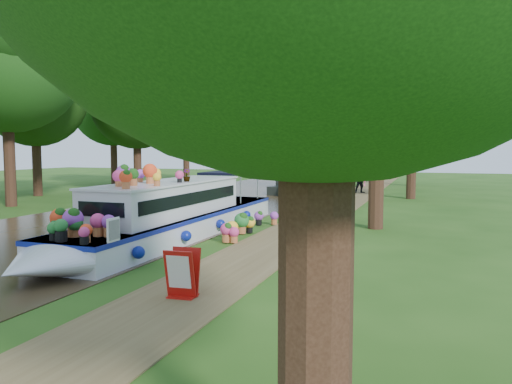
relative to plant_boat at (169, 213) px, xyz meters
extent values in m
plane|color=#214812|center=(2.25, 1.47, -0.85)|extent=(100.00, 100.00, 0.00)
cube|color=#2E2414|center=(-3.75, 1.47, -0.84)|extent=(10.00, 100.00, 0.02)
cube|color=brown|center=(3.45, 1.47, -0.84)|extent=(2.20, 100.00, 0.03)
cube|color=silver|center=(0.00, 0.85, -0.46)|extent=(2.20, 12.00, 0.75)
cube|color=navy|center=(0.00, 0.85, -0.14)|extent=(2.24, 12.04, 0.12)
cube|color=silver|center=(0.00, 0.05, 0.44)|extent=(1.80, 7.00, 1.05)
cube|color=silver|center=(0.00, 0.05, 1.00)|extent=(1.90, 7.10, 0.06)
cube|color=black|center=(0.91, 0.05, 0.52)|extent=(0.03, 6.40, 0.38)
cube|color=black|center=(-0.91, 0.05, 0.52)|extent=(0.03, 6.40, 0.38)
cube|color=black|center=(0.00, 5.15, 1.07)|extent=(1.90, 2.40, 0.10)
cube|color=white|center=(1.15, -4.55, 0.22)|extent=(0.04, 0.45, 0.55)
imported|color=#164111|center=(-0.32, -1.71, 1.21)|extent=(0.22, 0.17, 0.36)
imported|color=#164111|center=(0.58, 0.14, 1.23)|extent=(0.30, 0.30, 0.40)
cylinder|color=black|center=(6.05, 4.47, 1.42)|extent=(0.56, 0.56, 4.55)
sphere|color=black|center=(6.05, 4.47, 5.38)|extent=(4.80, 4.80, 4.80)
sphere|color=black|center=(7.01, 3.75, 6.34)|extent=(3.60, 3.60, 3.60)
sphere|color=black|center=(5.21, 5.31, 6.10)|extent=(3.84, 3.84, 3.84)
cylinder|color=black|center=(6.75, 16.47, 1.07)|extent=(0.56, 0.56, 3.85)
sphere|color=#164111|center=(6.75, 16.47, 5.10)|extent=(6.00, 6.00, 6.00)
sphere|color=#164111|center=(7.95, 15.57, 6.30)|extent=(4.50, 4.50, 4.50)
sphere|color=#164111|center=(5.70, 17.52, 6.00)|extent=(4.80, 4.80, 4.80)
cylinder|color=black|center=(6.25, 27.47, 1.25)|extent=(0.56, 0.56, 4.20)
sphere|color=black|center=(6.25, 27.47, 5.66)|extent=(6.60, 6.60, 6.60)
sphere|color=black|center=(7.57, 26.48, 6.98)|extent=(4.95, 4.95, 4.95)
sphere|color=black|center=(5.09, 28.63, 6.65)|extent=(5.28, 5.28, 5.28)
cylinder|color=black|center=(7.25, -10.53, 0.90)|extent=(0.56, 0.56, 3.50)
cylinder|color=black|center=(-12.25, 5.47, 1.60)|extent=(0.56, 0.56, 4.90)
sphere|color=#164111|center=(-12.25, 5.47, 6.78)|extent=(7.80, 7.80, 7.80)
sphere|color=#164111|center=(-10.69, 4.30, 8.34)|extent=(5.85, 5.85, 5.85)
sphere|color=#164111|center=(-13.62, 6.84, 7.95)|extent=(6.24, 6.24, 6.24)
cylinder|color=black|center=(-11.25, 15.47, 1.07)|extent=(0.56, 0.56, 3.85)
sphere|color=black|center=(-11.25, 15.47, 5.17)|extent=(6.20, 6.20, 6.20)
sphere|color=black|center=(-10.01, 14.54, 6.41)|extent=(4.65, 4.65, 4.65)
sphere|color=black|center=(-12.34, 16.56, 6.10)|extent=(4.96, 4.96, 4.96)
cylinder|color=black|center=(-12.75, 25.47, 1.34)|extent=(0.56, 0.56, 4.38)
sphere|color=#164111|center=(-12.75, 25.47, 5.97)|extent=(7.00, 7.00, 7.00)
sphere|color=#164111|center=(-11.35, 24.42, 7.37)|extent=(5.25, 5.25, 5.25)
sphere|color=#164111|center=(-13.98, 26.70, 7.02)|extent=(5.60, 5.60, 5.60)
cylinder|color=black|center=(-15.25, 10.47, 1.16)|extent=(0.56, 0.56, 4.02)
sphere|color=black|center=(-15.25, 10.47, 5.41)|extent=(6.40, 6.40, 6.40)
sphere|color=black|center=(-13.97, 9.51, 6.69)|extent=(4.80, 4.80, 4.80)
sphere|color=black|center=(-16.37, 11.59, 6.37)|extent=(5.12, 5.12, 5.12)
cylinder|color=black|center=(-16.75, 20.47, 1.25)|extent=(0.56, 0.56, 4.20)
sphere|color=#164111|center=(-16.75, 20.47, 5.73)|extent=(6.80, 6.80, 6.80)
sphere|color=#164111|center=(-15.39, 19.45, 7.09)|extent=(5.10, 5.10, 5.10)
sphere|color=#164111|center=(-17.94, 21.66, 6.75)|extent=(5.44, 5.44, 5.44)
cube|color=black|center=(-0.50, 18.00, -0.56)|extent=(2.73, 5.71, 0.55)
cube|color=black|center=(-0.50, 17.54, 0.04)|extent=(1.94, 3.40, 0.64)
cube|color=#B4130C|center=(3.47, -5.57, -0.81)|extent=(0.56, 0.47, 0.03)
cube|color=#B4130C|center=(3.47, -5.68, -0.34)|extent=(0.61, 0.29, 0.94)
cube|color=#B4130C|center=(3.47, -5.45, -0.34)|extent=(0.61, 0.29, 0.94)
cube|color=white|center=(3.47, -5.72, -0.30)|extent=(0.47, 0.20, 0.66)
imported|color=#F26383|center=(2.75, 25.36, 0.07)|extent=(0.69, 0.49, 1.78)
imported|color=black|center=(3.52, 19.04, 0.09)|extent=(1.12, 1.05, 1.83)
imported|color=#38681F|center=(2.30, 6.47, -0.64)|extent=(0.43, 0.39, 0.43)
camera|label=1|loc=(8.06, -14.08, 2.06)|focal=35.00mm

